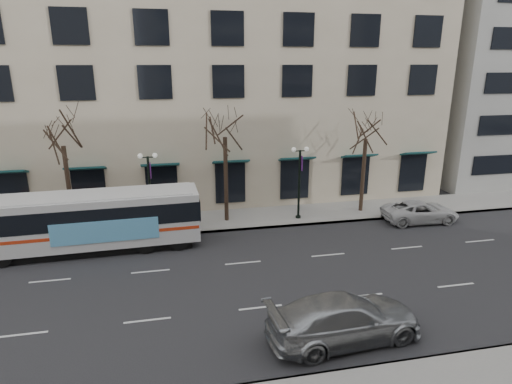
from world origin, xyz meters
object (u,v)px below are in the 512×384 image
object	(u,v)px
lamp_post_left	(150,188)
lamp_post_right	(299,180)
city_bus	(90,220)
tree_far_left	(61,131)
white_pickup	(420,211)
tree_far_mid	(225,123)
tree_far_right	(367,126)
silver_car	(344,318)

from	to	relation	value
lamp_post_left	lamp_post_right	world-z (taller)	same
lamp_post_right	city_bus	distance (m)	13.67
tree_far_left	white_pickup	xyz separation A→B (m)	(23.21, -2.60, -5.97)
tree_far_left	city_bus	xyz separation A→B (m)	(1.60, -3.00, -4.81)
tree_far_mid	city_bus	size ratio (longest dim) A/B	0.67
tree_far_left	white_pickup	size ratio (longest dim) A/B	1.60
tree_far_mid	lamp_post_right	xyz separation A→B (m)	(5.01, -0.60, -3.96)
tree_far_mid	lamp_post_right	world-z (taller)	tree_far_mid
tree_far_right	lamp_post_right	xyz separation A→B (m)	(-4.99, -0.60, -3.48)
tree_far_right	lamp_post_right	size ratio (longest dim) A/B	1.55
tree_far_left	lamp_post_right	size ratio (longest dim) A/B	1.60
lamp_post_right	lamp_post_left	bearing A→B (deg)	180.00
tree_far_mid	lamp_post_left	distance (m)	6.40
tree_far_right	white_pickup	world-z (taller)	tree_far_right
city_bus	lamp_post_left	bearing A→B (deg)	33.28
silver_car	white_pickup	size ratio (longest dim) A/B	1.21
white_pickup	lamp_post_left	bearing A→B (deg)	86.53
tree_far_left	lamp_post_left	xyz separation A→B (m)	(5.01, -0.60, -3.75)
tree_far_left	silver_car	size ratio (longest dim) A/B	1.32
tree_far_left	lamp_post_right	bearing A→B (deg)	-2.29
lamp_post_left	silver_car	bearing A→B (deg)	-59.79
tree_far_right	lamp_post_left	bearing A→B (deg)	-177.71
tree_far_left	lamp_post_left	size ratio (longest dim) A/B	1.60
lamp_post_left	white_pickup	world-z (taller)	lamp_post_left
tree_far_mid	lamp_post_left	size ratio (longest dim) A/B	1.64
lamp_post_left	city_bus	xyz separation A→B (m)	(-3.41, -2.40, -1.06)
tree_far_left	tree_far_mid	size ratio (longest dim) A/B	0.98
tree_far_mid	city_bus	world-z (taller)	tree_far_mid
tree_far_mid	white_pickup	xyz separation A→B (m)	(13.21, -2.60, -6.18)
tree_far_left	tree_far_mid	xyz separation A→B (m)	(10.00, 0.00, 0.21)
tree_far_left	silver_car	world-z (taller)	tree_far_left
tree_far_mid	tree_far_right	distance (m)	10.01
tree_far_right	tree_far_mid	bearing A→B (deg)	180.00
tree_far_right	lamp_post_right	world-z (taller)	tree_far_right
city_bus	white_pickup	size ratio (longest dim) A/B	2.46
tree_far_right	lamp_post_right	bearing A→B (deg)	-173.15
silver_car	city_bus	bearing A→B (deg)	40.47
tree_far_right	white_pickup	size ratio (longest dim) A/B	1.54
tree_far_mid	tree_far_right	world-z (taller)	tree_far_mid
lamp_post_right	tree_far_right	bearing A→B (deg)	6.85
silver_car	tree_far_right	bearing A→B (deg)	-32.38
lamp_post_left	tree_far_right	bearing A→B (deg)	2.29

